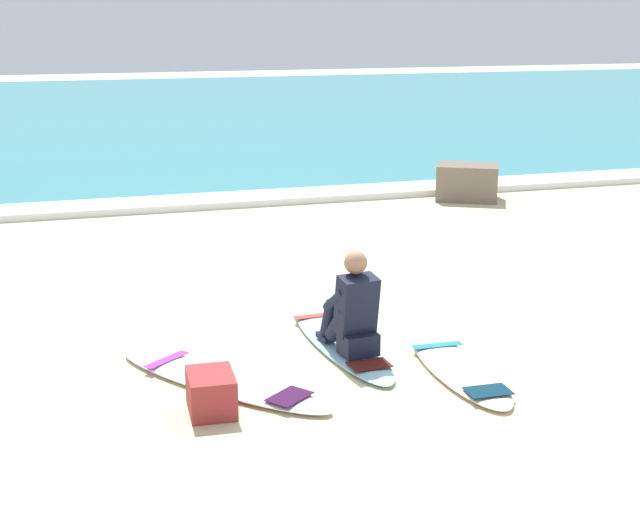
# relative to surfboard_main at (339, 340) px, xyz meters

# --- Properties ---
(ground_plane) EXTENTS (80.00, 80.00, 0.00)m
(ground_plane) POSITION_rel_surfboard_main_xyz_m (0.34, 0.39, -0.04)
(ground_plane) COLOR beige
(sea) EXTENTS (80.00, 28.00, 0.10)m
(sea) POSITION_rel_surfboard_main_xyz_m (0.34, 20.46, 0.01)
(sea) COLOR teal
(sea) RESTS_ON ground
(breaking_foam) EXTENTS (80.00, 0.90, 0.11)m
(breaking_foam) POSITION_rel_surfboard_main_xyz_m (0.34, 6.76, 0.02)
(breaking_foam) COLOR white
(breaking_foam) RESTS_ON ground
(surfboard_main) EXTENTS (0.63, 2.36, 0.08)m
(surfboard_main) POSITION_rel_surfboard_main_xyz_m (0.00, 0.00, 0.00)
(surfboard_main) COLOR #9ED1E5
(surfboard_main) RESTS_ON ground
(surfer_seated) EXTENTS (0.43, 0.74, 0.95)m
(surfer_seated) POSITION_rel_surfboard_main_xyz_m (0.01, -0.36, 0.40)
(surfer_seated) COLOR black
(surfer_seated) RESTS_ON surfboard_main
(surfboard_spare_near) EXTENTS (1.82, 2.13, 0.08)m
(surfboard_spare_near) POSITION_rel_surfboard_main_xyz_m (-1.26, -0.62, 0.00)
(surfboard_spare_near) COLOR white
(surfboard_spare_near) RESTS_ON ground
(surfboard_spare_far) EXTENTS (0.56, 1.82, 0.08)m
(surfboard_spare_far) POSITION_rel_surfboard_main_xyz_m (0.79, -0.99, 0.00)
(surfboard_spare_far) COLOR #EFE5C6
(surfboard_spare_far) RESTS_ON ground
(shoreline_rock) EXTENTS (1.23, 1.11, 0.59)m
(shoreline_rock) POSITION_rel_surfboard_main_xyz_m (4.17, 5.91, 0.26)
(shoreline_rock) COLOR #756656
(shoreline_rock) RESTS_ON ground
(beach_bag) EXTENTS (0.38, 0.50, 0.32)m
(beach_bag) POSITION_rel_surfboard_main_xyz_m (-1.44, -1.15, 0.12)
(beach_bag) COLOR maroon
(beach_bag) RESTS_ON ground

